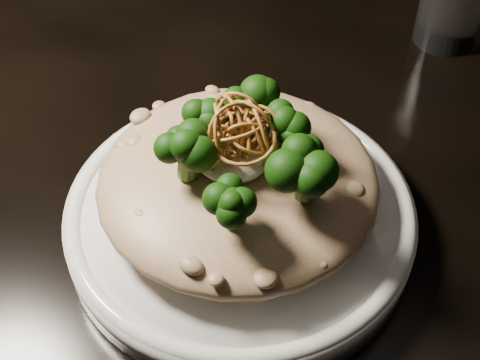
% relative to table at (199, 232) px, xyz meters
% --- Properties ---
extents(table, '(1.10, 0.80, 0.75)m').
position_rel_table_xyz_m(table, '(0.00, 0.00, 0.00)').
color(table, black).
rests_on(table, ground).
extents(plate, '(0.26, 0.26, 0.03)m').
position_rel_table_xyz_m(plate, '(0.07, -0.03, 0.10)').
color(plate, white).
rests_on(plate, table).
extents(risotto, '(0.20, 0.20, 0.04)m').
position_rel_table_xyz_m(risotto, '(0.06, -0.03, 0.13)').
color(risotto, brown).
rests_on(risotto, plate).
extents(broccoli, '(0.11, 0.11, 0.04)m').
position_rel_table_xyz_m(broccoli, '(0.07, -0.03, 0.17)').
color(broccoli, black).
rests_on(broccoli, risotto).
extents(cheese, '(0.05, 0.05, 0.01)m').
position_rel_table_xyz_m(cheese, '(0.06, -0.03, 0.16)').
color(cheese, white).
rests_on(cheese, risotto).
extents(shallots, '(0.05, 0.05, 0.03)m').
position_rel_table_xyz_m(shallots, '(0.06, -0.03, 0.18)').
color(shallots, brown).
rests_on(shallots, cheese).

